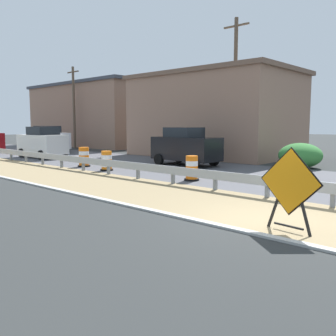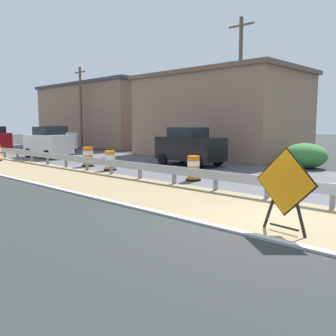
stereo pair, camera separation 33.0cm
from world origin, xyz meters
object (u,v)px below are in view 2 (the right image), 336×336
at_px(car_distant_a, 189,147).
at_px(warning_sign_diamond, 285,186).
at_px(traffic_barrel_nearest, 193,170).
at_px(car_lead_near_lane, 48,142).
at_px(car_mid_far_lane, 55,139).
at_px(utility_pole_near, 240,88).
at_px(traffic_barrel_mid, 88,158).
at_px(utility_pole_mid, 81,106).
at_px(traffic_barrel_close, 110,162).

bearing_deg(car_distant_a, warning_sign_diamond, -38.18).
distance_m(traffic_barrel_nearest, car_lead_near_lane, 14.50).
distance_m(warning_sign_diamond, car_mid_far_lane, 26.74).
bearing_deg(utility_pole_near, car_mid_far_lane, 104.92).
height_order(warning_sign_diamond, car_lead_near_lane, car_lead_near_lane).
distance_m(traffic_barrel_mid, car_distant_a, 5.79).
bearing_deg(utility_pole_mid, car_mid_far_lane, -148.13).
distance_m(traffic_barrel_close, car_mid_far_lane, 14.49).
bearing_deg(warning_sign_diamond, utility_pole_mid, -107.63).
distance_m(car_lead_near_lane, car_distant_a, 10.97).
height_order(car_lead_near_lane, utility_pole_near, utility_pole_near).
height_order(car_lead_near_lane, car_mid_far_lane, car_mid_far_lane).
bearing_deg(car_distant_a, car_mid_far_lane, -177.62).
bearing_deg(traffic_barrel_mid, car_mid_far_lane, 69.24).
distance_m(car_mid_far_lane, utility_pole_near, 16.67).
distance_m(traffic_barrel_close, car_lead_near_lane, 9.25).
distance_m(traffic_barrel_close, utility_pole_mid, 19.09).
height_order(traffic_barrel_close, car_distant_a, car_distant_a).
height_order(traffic_barrel_close, car_lead_near_lane, car_lead_near_lane).
bearing_deg(warning_sign_diamond, traffic_barrel_nearest, -117.57).
bearing_deg(utility_pole_mid, utility_pole_near, -90.59).
height_order(traffic_barrel_close, traffic_barrel_mid, traffic_barrel_mid).
xyz_separation_m(traffic_barrel_nearest, car_distant_a, (4.31, 3.94, 0.61)).
distance_m(warning_sign_diamond, traffic_barrel_close, 12.28).
xyz_separation_m(traffic_barrel_mid, car_distant_a, (4.39, -3.73, 0.59)).
height_order(car_distant_a, utility_pole_near, utility_pole_near).
relative_size(warning_sign_diamond, traffic_barrel_close, 1.87).
xyz_separation_m(traffic_barrel_nearest, traffic_barrel_close, (-0.32, 5.33, -0.02)).
bearing_deg(utility_pole_mid, warning_sign_diamond, -114.80).
height_order(traffic_barrel_close, utility_pole_near, utility_pole_near).
relative_size(traffic_barrel_close, car_mid_far_lane, 0.24).
height_order(car_lead_near_lane, car_distant_a, car_lead_near_lane).
relative_size(car_lead_near_lane, car_distant_a, 0.99).
xyz_separation_m(traffic_barrel_nearest, car_lead_near_lane, (1.13, 14.44, 0.62)).
bearing_deg(traffic_barrel_close, car_distant_a, -16.63).
xyz_separation_m(traffic_barrel_close, traffic_barrel_mid, (0.24, 2.34, 0.04)).
bearing_deg(traffic_barrel_mid, traffic_barrel_nearest, -89.39).
bearing_deg(warning_sign_diamond, traffic_barrel_close, -101.94).
bearing_deg(traffic_barrel_mid, traffic_barrel_close, -95.90).
distance_m(warning_sign_diamond, car_distant_a, 13.38).
xyz_separation_m(traffic_barrel_close, car_mid_far_lane, (4.56, 13.74, 0.65)).
distance_m(traffic_barrel_nearest, traffic_barrel_mid, 7.67).
bearing_deg(utility_pole_near, car_distant_a, 171.48).
bearing_deg(traffic_barrel_mid, car_lead_near_lane, 79.83).
relative_size(car_distant_a, utility_pole_mid, 0.53).
bearing_deg(utility_pole_mid, traffic_barrel_nearest, -111.58).
bearing_deg(traffic_barrel_mid, car_distant_a, -40.33).
bearing_deg(car_distant_a, traffic_barrel_nearest, -45.42).
bearing_deg(utility_pole_near, car_lead_near_lane, 123.29).
bearing_deg(car_distant_a, traffic_barrel_close, -104.52).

